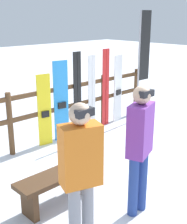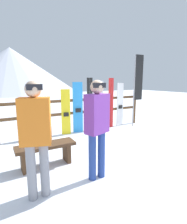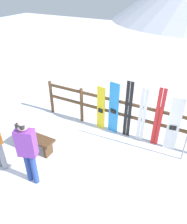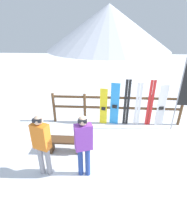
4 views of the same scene
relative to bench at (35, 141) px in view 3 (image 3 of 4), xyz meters
name	(u,v)px [view 3 (image 3 of 4)]	position (x,y,z in m)	size (l,w,h in m)	color
ground_plane	(79,180)	(1.54, -0.35, -0.32)	(40.00, 40.00, 0.00)	white
fence	(116,112)	(1.54, 1.79, 0.35)	(4.76, 0.10, 1.14)	brown
bench	(35,141)	(0.00, 0.00, 0.00)	(1.10, 0.36, 0.44)	#4C331E
person_purple	(27,148)	(0.63, -0.84, 0.64)	(0.44, 0.33, 1.64)	navy
snowboard_yellow	(101,108)	(1.07, 1.74, 0.36)	(0.27, 0.09, 1.37)	yellow
snowboard_blue	(114,109)	(1.47, 1.74, 0.47)	(0.31, 0.10, 1.58)	#288CE0
ski_pair_black	(128,110)	(1.90, 1.74, 0.54)	(0.19, 0.02, 1.71)	black
ski_pair_white	(142,115)	(2.30, 1.74, 0.49)	(0.20, 0.02, 1.61)	white
ski_pair_red	(158,118)	(2.72, 1.74, 0.54)	(0.19, 0.02, 1.71)	red
snowboard_white	(174,125)	(3.13, 1.74, 0.45)	(0.31, 0.09, 1.54)	white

